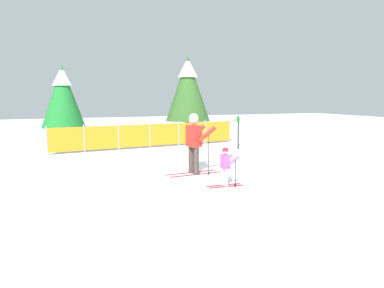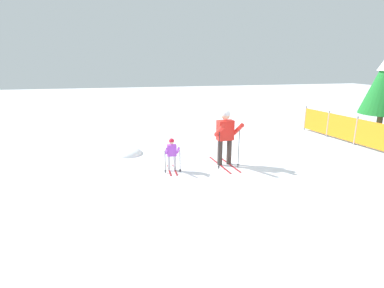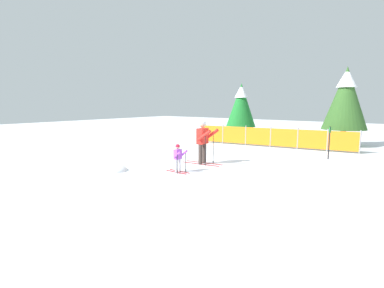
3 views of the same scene
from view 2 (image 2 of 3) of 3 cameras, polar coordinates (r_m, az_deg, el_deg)
ground_plane at (r=9.28m, az=7.73°, el=-4.18°), size 60.00×60.00×0.00m
skier_adult at (r=9.07m, az=6.40°, el=2.23°), size 1.66×0.77×1.73m
skier_child at (r=8.67m, az=-3.87°, el=-1.60°), size 0.92×0.50×0.97m
snow_mound at (r=10.65m, az=-12.03°, el=-1.79°), size 1.10×0.93×0.44m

